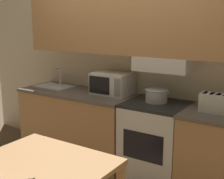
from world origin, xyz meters
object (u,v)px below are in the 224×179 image
object	(u,v)px
stove_range	(155,142)
sink_basin	(54,86)
microwave	(112,83)
cooking_pot	(157,95)
dining_table	(45,175)
toaster	(215,103)

from	to	relation	value
stove_range	sink_basin	bearing A→B (deg)	-179.73
stove_range	microwave	size ratio (longest dim) A/B	1.94
stove_range	cooking_pot	size ratio (longest dim) A/B	2.70
cooking_pot	dining_table	size ratio (longest dim) A/B	0.33
microwave	sink_basin	distance (m)	0.88
sink_basin	cooking_pot	bearing A→B (deg)	2.00
stove_range	dining_table	bearing A→B (deg)	-97.98
stove_range	sink_basin	size ratio (longest dim) A/B	1.85
sink_basin	dining_table	distance (m)	1.99
stove_range	toaster	xyz separation A→B (m)	(0.62, -0.00, 0.55)
toaster	dining_table	bearing A→B (deg)	-119.19
stove_range	toaster	world-z (taller)	toaster
toaster	sink_basin	size ratio (longest dim) A/B	0.59
stove_range	cooking_pot	xyz separation A→B (m)	(-0.02, 0.04, 0.53)
microwave	dining_table	bearing A→B (deg)	-74.75
cooking_pot	dining_table	distance (m)	1.59
sink_basin	microwave	bearing A→B (deg)	7.03
cooking_pot	microwave	size ratio (longest dim) A/B	0.72
microwave	dining_table	xyz separation A→B (m)	(0.43, -1.59, -0.39)
microwave	sink_basin	xyz separation A→B (m)	(-0.86, -0.11, -0.11)
toaster	stove_range	bearing A→B (deg)	179.72
stove_range	toaster	distance (m)	0.83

